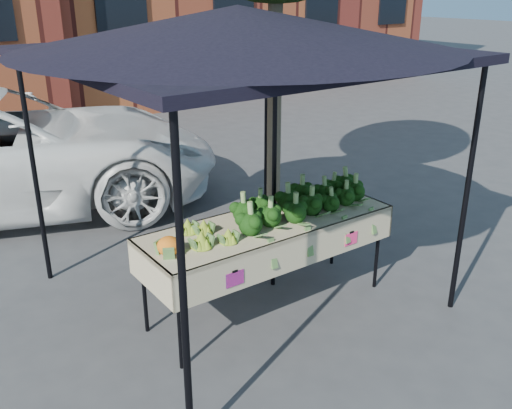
# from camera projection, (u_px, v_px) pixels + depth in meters

# --- Properties ---
(ground) EXTENTS (90.00, 90.00, 0.00)m
(ground) POSITION_uv_depth(u_px,v_px,m) (272.00, 305.00, 5.42)
(ground) COLOR #363639
(table) EXTENTS (2.42, 0.85, 0.90)m
(table) POSITION_uv_depth(u_px,v_px,m) (269.00, 265.00, 5.23)
(table) COLOR #C0AE8C
(table) RESTS_ON ground
(canopy) EXTENTS (3.16, 3.16, 2.74)m
(canopy) POSITION_uv_depth(u_px,v_px,m) (239.00, 162.00, 5.17)
(canopy) COLOR black
(canopy) RESTS_ON ground
(broccoli_heap) EXTENTS (1.59, 0.56, 0.25)m
(broccoli_heap) POSITION_uv_depth(u_px,v_px,m) (300.00, 198.00, 5.26)
(broccoli_heap) COLOR black
(broccoli_heap) RESTS_ON table
(romanesco_cluster) EXTENTS (0.42, 0.56, 0.19)m
(romanesco_cluster) POSITION_uv_depth(u_px,v_px,m) (204.00, 228.00, 4.68)
(romanesco_cluster) COLOR #90AE33
(romanesco_cluster) RESTS_ON table
(cauliflower_pair) EXTENTS (0.19, 0.19, 0.17)m
(cauliflower_pair) POSITION_uv_depth(u_px,v_px,m) (169.00, 245.00, 4.41)
(cauliflower_pair) COLOR orange
(cauliflower_pair) RESTS_ON table
(street_tree) EXTENTS (2.41, 2.41, 4.75)m
(street_tree) POSITION_uv_depth(u_px,v_px,m) (275.00, 35.00, 6.17)
(street_tree) COLOR #1E4C14
(street_tree) RESTS_ON ground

